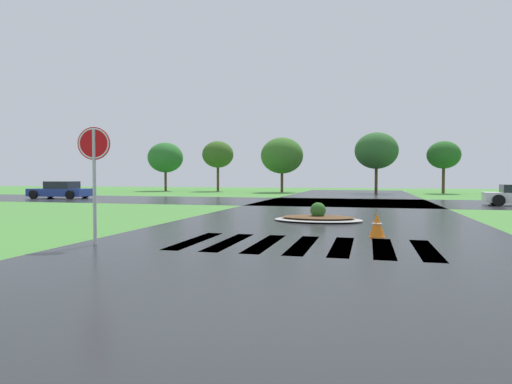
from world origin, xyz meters
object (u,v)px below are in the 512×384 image
at_px(car_silver_hatch, 60,191).
at_px(traffic_cone, 377,225).
at_px(stop_sign, 94,157).
at_px(median_island, 318,218).

bearing_deg(car_silver_hatch, traffic_cone, 141.21).
height_order(stop_sign, car_silver_hatch, stop_sign).
bearing_deg(stop_sign, median_island, 43.77).
distance_m(car_silver_hatch, traffic_cone, 27.33).
bearing_deg(median_island, traffic_cone, -62.11).
bearing_deg(traffic_cone, car_silver_hatch, 145.14).
xyz_separation_m(stop_sign, car_silver_hatch, (-16.02, 18.66, -1.46)).
bearing_deg(median_island, car_silver_hatch, 149.84).
xyz_separation_m(median_island, car_silver_hatch, (-20.45, 11.88, 0.46)).
distance_m(stop_sign, median_island, 8.32).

